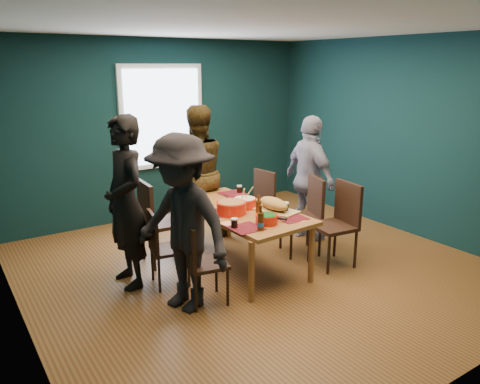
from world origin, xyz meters
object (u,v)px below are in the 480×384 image
object	(u,v)px
chair_left_mid	(162,243)
chair_left_near	(198,257)
chair_right_far	(259,198)
bowl_dumpling	(245,202)
chair_right_near	(340,218)
cutting_board	(274,205)
person_right	(310,179)
bowl_salad	(231,207)
person_back	(197,173)
chair_left_far	(155,216)
bowl_herbs	(267,219)
dining_table	(238,214)
chair_right_mid	(308,209)
person_far_left	(126,203)
person_near_left	(182,224)

from	to	relation	value
chair_left_mid	chair_left_near	distance (m)	0.59
chair_right_far	bowl_dumpling	size ratio (longest dim) A/B	3.27
chair_right_near	cutting_board	size ratio (longest dim) A/B	1.38
person_right	bowl_dumpling	distance (m)	1.18
chair_left_near	bowl_salad	size ratio (longest dim) A/B	2.49
chair_right_far	person_back	bearing A→B (deg)	144.87
chair_right_far	cutting_board	distance (m)	1.15
chair_left_mid	chair_left_near	bearing A→B (deg)	-67.40
chair_left_mid	person_back	size ratio (longest dim) A/B	0.46
chair_left_near	chair_left_far	bearing A→B (deg)	97.92
chair_left_far	cutting_board	bearing A→B (deg)	-34.24
chair_left_near	bowl_salad	xyz separation A→B (m)	(0.69, 0.48, 0.27)
chair_left_near	bowl_salad	world-z (taller)	chair_left_near
chair_right_far	person_right	bearing A→B (deg)	-57.43
bowl_herbs	cutting_board	size ratio (longest dim) A/B	0.33
cutting_board	dining_table	bearing A→B (deg)	121.29
chair_left_near	chair_right_near	bearing A→B (deg)	8.54
chair_right_mid	bowl_herbs	xyz separation A→B (m)	(-0.97, -0.43, 0.18)
chair_left_mid	bowl_dumpling	bearing A→B (deg)	11.24
chair_right_mid	person_far_left	size ratio (longest dim) A/B	0.53
person_far_left	chair_right_mid	bearing A→B (deg)	79.25
chair_left_mid	chair_right_far	world-z (taller)	chair_right_far
bowl_dumpling	cutting_board	bearing A→B (deg)	-57.12
bowl_dumpling	cutting_board	world-z (taller)	bowl_dumpling
dining_table	bowl_dumpling	bearing A→B (deg)	4.68
chair_left_near	person_right	distance (m)	2.27
dining_table	chair_left_near	bearing A→B (deg)	-149.76
chair_left_far	bowl_dumpling	world-z (taller)	chair_left_far
chair_left_mid	chair_right_far	distance (m)	1.93
person_near_left	chair_left_near	bearing A→B (deg)	63.40
person_right	bowl_herbs	distance (m)	1.51
person_near_left	bowl_herbs	xyz separation A→B (m)	(0.97, -0.04, -0.12)
chair_right_near	bowl_salad	distance (m)	1.30
chair_right_near	person_far_left	distance (m)	2.45
chair_left_far	bowl_salad	size ratio (longest dim) A/B	2.99
chair_left_far	bowl_herbs	world-z (taller)	chair_left_far
chair_left_far	chair_left_mid	size ratio (longest dim) A/B	1.23
chair_right_far	person_far_left	bearing A→B (deg)	-174.47
chair_left_near	chair_right_mid	world-z (taller)	chair_right_mid
bowl_dumpling	person_right	bearing A→B (deg)	8.21
chair_right_far	chair_right_near	world-z (taller)	chair_right_near
chair_right_mid	bowl_dumpling	size ratio (longest dim) A/B	3.53
bowl_herbs	person_back	bearing A→B (deg)	86.86
chair_right_far	bowl_herbs	size ratio (longest dim) A/B	3.82
chair_left_far	chair_left_mid	xyz separation A→B (m)	(-0.18, -0.57, -0.11)
chair_left_near	bowl_herbs	bearing A→B (deg)	9.46
chair_left_near	person_back	size ratio (longest dim) A/B	0.47
person_right	bowl_herbs	world-z (taller)	person_right
chair_left_far	chair_left_near	distance (m)	1.15
dining_table	chair_right_near	world-z (taller)	chair_right_near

